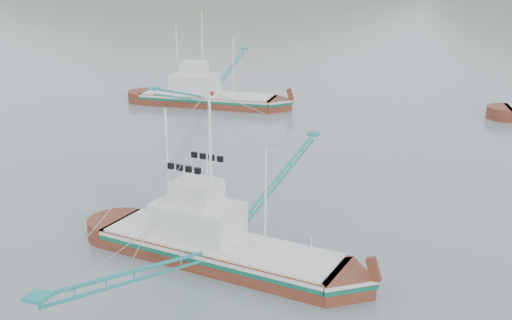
% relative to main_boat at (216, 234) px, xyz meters
% --- Properties ---
extents(ground, '(1200.00, 1200.00, 0.00)m').
position_rel_main_boat_xyz_m(ground, '(-0.96, 2.69, -1.65)').
color(ground, slate).
rests_on(ground, ground).
extents(main_boat, '(14.53, 25.55, 10.39)m').
position_rel_main_boat_xyz_m(main_boat, '(0.00, 0.00, 0.00)').
color(main_boat, '#5F2414').
rests_on(main_boat, ground).
extents(bg_boat_left, '(15.69, 27.88, 11.30)m').
position_rel_main_boat_xyz_m(bg_boat_left, '(-17.10, 35.22, -0.10)').
color(bg_boat_left, '#5F2414').
rests_on(bg_boat_left, ground).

